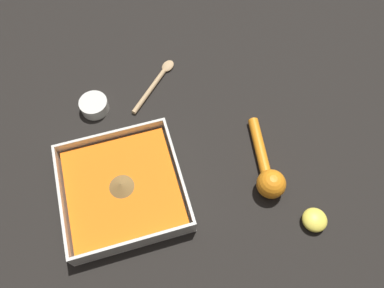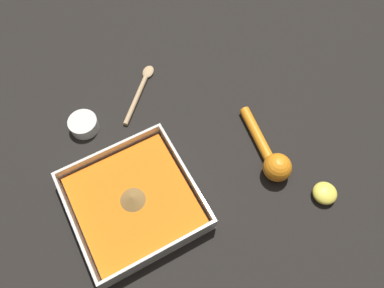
% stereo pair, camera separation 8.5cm
% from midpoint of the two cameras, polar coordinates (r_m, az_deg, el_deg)
% --- Properties ---
extents(ground_plane, '(4.00, 4.00, 0.00)m').
position_cam_midpoint_polar(ground_plane, '(0.83, -5.50, -7.70)').
color(ground_plane, black).
extents(square_dish, '(0.26, 0.26, 0.05)m').
position_cam_midpoint_polar(square_dish, '(0.82, -7.59, -7.11)').
color(square_dish, silver).
rests_on(square_dish, ground_plane).
extents(spice_bowl, '(0.07, 0.07, 0.03)m').
position_cam_midpoint_polar(spice_bowl, '(0.93, -12.20, 5.50)').
color(spice_bowl, silver).
rests_on(spice_bowl, ground_plane).
extents(lemon_squeezer, '(0.20, 0.07, 0.06)m').
position_cam_midpoint_polar(lemon_squeezer, '(0.84, 14.36, -4.77)').
color(lemon_squeezer, orange).
rests_on(lemon_squeezer, ground_plane).
extents(lemon_half, '(0.05, 0.05, 0.03)m').
position_cam_midpoint_polar(lemon_half, '(0.85, 20.98, -11.05)').
color(lemon_half, '#EFDB4C').
rests_on(lemon_half, ground_plane).
extents(wooden_spoon, '(0.15, 0.14, 0.01)m').
position_cam_midpoint_polar(wooden_spoon, '(0.96, -3.02, 9.17)').
color(wooden_spoon, tan).
rests_on(wooden_spoon, ground_plane).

